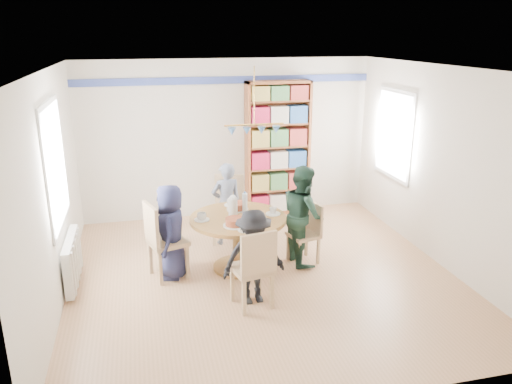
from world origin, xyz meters
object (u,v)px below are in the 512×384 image
object	(u,v)px
chair_right	(308,230)
bookshelf	(277,150)
person_far	(226,204)
person_near	(254,257)
chair_near	(255,266)
radiator	(72,260)
person_left	(171,232)
dining_table	(238,230)
chair_far	(229,205)
chair_left	(161,237)
person_right	(303,215)

from	to	relation	value
chair_right	bookshelf	distance (m)	2.16
person_far	person_near	xyz separation A→B (m)	(0.00, -1.81, -0.05)
chair_near	bookshelf	world-z (taller)	bookshelf
radiator	person_left	distance (m)	1.28
chair_right	chair_near	world-z (taller)	chair_near
dining_table	person_left	size ratio (longest dim) A/B	1.03
chair_far	person_left	size ratio (longest dim) A/B	0.81
person_near	chair_far	bearing A→B (deg)	83.09
chair_left	person_left	bearing A→B (deg)	7.45
person_near	radiator	bearing A→B (deg)	151.56
person_right	person_near	size ratio (longest dim) A/B	1.20
person_left	person_far	world-z (taller)	person_far
chair_right	chair_near	distance (m)	1.48
person_left	bookshelf	world-z (taller)	bookshelf
chair_left	person_near	bearing A→B (deg)	-40.57
radiator	person_left	size ratio (longest dim) A/B	0.79
chair_near	person_far	bearing A→B (deg)	89.39
chair_left	person_far	distance (m)	1.39
radiator	chair_near	xyz separation A→B (m)	(2.12, -1.07, 0.20)
person_near	dining_table	bearing A→B (deg)	84.72
chair_right	person_right	world-z (taller)	person_right
dining_table	chair_right	distance (m)	1.00
chair_right	person_near	world-z (taller)	person_near
person_near	person_far	bearing A→B (deg)	84.82
chair_right	bookshelf	bearing A→B (deg)	86.53
chair_left	chair_near	bearing A→B (deg)	-45.69
dining_table	chair_right	size ratio (longest dim) A/B	1.51
chair_near	person_far	xyz separation A→B (m)	(0.02, 1.96, 0.09)
chair_left	chair_near	world-z (taller)	chair_left
person_near	bookshelf	xyz separation A→B (m)	(1.12, 2.96, 0.57)
person_far	chair_near	bearing A→B (deg)	80.11
chair_left	person_left	distance (m)	0.15
chair_left	person_left	size ratio (longest dim) A/B	0.82
chair_left	chair_right	bearing A→B (deg)	1.12
dining_table	person_left	xyz separation A→B (m)	(-0.90, -0.03, 0.08)
bookshelf	person_far	bearing A→B (deg)	-134.21
chair_right	person_right	bearing A→B (deg)	171.09
chair_left	dining_table	bearing A→B (deg)	2.44
chair_far	person_near	distance (m)	1.95
person_right	person_far	xyz separation A→B (m)	(-0.92, 0.88, -0.06)
radiator	person_far	xyz separation A→B (m)	(2.14, 0.89, 0.29)
person_left	person_right	distance (m)	1.82
radiator	bookshelf	bearing A→B (deg)	32.04
bookshelf	person_left	bearing A→B (deg)	-134.25
chair_left	bookshelf	size ratio (longest dim) A/B	0.44
person_right	person_far	world-z (taller)	person_right
chair_far	person_left	distance (m)	1.42
radiator	chair_far	size ratio (longest dim) A/B	0.98
person_near	bookshelf	world-z (taller)	bookshelf
dining_table	chair_near	xyz separation A→B (m)	(-0.02, -1.07, -0.01)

